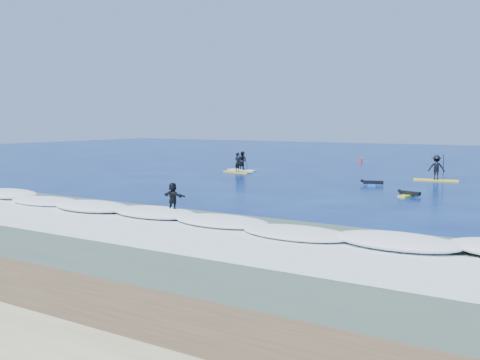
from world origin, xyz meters
The scene contains 11 objects.
ground centered at (0.00, 0.00, 0.00)m, with size 160.00×160.00×0.00m, color #03104A.
shallow_water centered at (0.00, -14.00, 0.01)m, with size 90.00×13.00×0.01m, color #3D5343.
breaking_wave centered at (0.00, -10.00, 0.00)m, with size 40.00×6.00×0.30m, color white.
whitewater centered at (0.00, -13.00, 0.00)m, with size 34.00×5.00×0.02m, color silver.
sup_paddler_left centered at (-7.15, 11.03, 0.66)m, with size 3.10×1.43×2.11m.
sup_paddler_center centered at (-7.80, 12.88, 0.79)m, with size 3.05×1.03×2.10m.
sup_paddler_right centered at (9.60, 13.55, 0.91)m, with size 3.41×1.25×2.34m.
prone_paddler_near centered at (9.96, 3.70, 0.13)m, with size 1.49×1.95×0.39m.
prone_paddler_far centered at (6.22, 8.08, 0.15)m, with size 1.65×2.17×0.44m.
wave_surfer centered at (1.84, -9.54, 0.86)m, with size 2.14×0.68×1.53m.
marker_buoy centered at (-1.32, 27.82, 0.29)m, with size 0.28×0.28×0.67m.
Camera 1 is at (18.23, -29.96, 4.69)m, focal length 40.00 mm.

